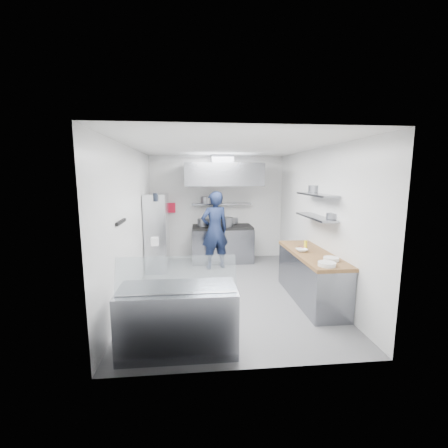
{
  "coord_description": "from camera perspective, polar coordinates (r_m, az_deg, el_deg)",
  "views": [
    {
      "loc": [
        -0.61,
        -5.68,
        2.26
      ],
      "look_at": [
        0.0,
        0.6,
        1.25
      ],
      "focal_mm": 24.0,
      "sensor_mm": 36.0,
      "label": 1
    }
  ],
  "objects": [
    {
      "name": "wall_shelf_upper",
      "position": [
        5.84,
        17.2,
        5.36
      ],
      "size": [
        0.3,
        1.3,
        0.04
      ],
      "primitive_type": "cube",
      "color": "gray",
      "rests_on": "wall_right"
    },
    {
      "name": "wall_back",
      "position": [
        8.25,
        -1.29,
        3.1
      ],
      "size": [
        3.6,
        2.8,
        0.02
      ],
      "primitive_type": "cube",
      "rotation": [
        1.57,
        0.0,
        0.0
      ],
      "color": "white",
      "rests_on": "floor"
    },
    {
      "name": "wire_rack",
      "position": [
        7.39,
        -12.61,
        -1.53
      ],
      "size": [
        0.5,
        0.9,
        1.85
      ],
      "primitive_type": "cube",
      "color": "silver",
      "rests_on": "floor"
    },
    {
      "name": "red_firebox",
      "position": [
        8.19,
        -10.03,
        3.06
      ],
      "size": [
        0.22,
        0.1,
        0.26
      ],
      "primitive_type": "cube",
      "color": "red",
      "rests_on": "wall_back"
    },
    {
      "name": "hood_duct",
      "position": [
        7.87,
        -0.38,
        12.15
      ],
      "size": [
        0.55,
        0.55,
        0.24
      ],
      "primitive_type": "cube",
      "color": "slate",
      "rests_on": "extractor_hood"
    },
    {
      "name": "shelf_pot_d",
      "position": [
        6.32,
        17.01,
        6.43
      ],
      "size": [
        0.28,
        0.28,
        0.14
      ],
      "primitive_type": "cylinder",
      "color": "slate",
      "rests_on": "wall_shelf_upper"
    },
    {
      "name": "knife_strip",
      "position": [
        4.97,
        -19.04,
        0.38
      ],
      "size": [
        0.04,
        0.55,
        0.05
      ],
      "primitive_type": "cube",
      "color": "black",
      "rests_on": "wall_left"
    },
    {
      "name": "ceiling",
      "position": [
        5.74,
        0.6,
        14.5
      ],
      "size": [
        5.0,
        5.0,
        0.0
      ],
      "primitive_type": "plane",
      "rotation": [
        3.14,
        0.0,
        0.0
      ],
      "color": "silver",
      "rests_on": "wall_back"
    },
    {
      "name": "cooktop",
      "position": [
        7.92,
        -0.34,
        -0.57
      ],
      "size": [
        1.57,
        0.78,
        0.06
      ],
      "primitive_type": "cube",
      "color": "black",
      "rests_on": "gas_range"
    },
    {
      "name": "squeeze_bottle",
      "position": [
        5.77,
        15.27,
        -3.95
      ],
      "size": [
        0.06,
        0.06,
        0.18
      ],
      "primitive_type": "cylinder",
      "color": "yellow",
      "rests_on": "prep_counter_top"
    },
    {
      "name": "mixing_bowl",
      "position": [
        5.65,
        14.57,
        -4.85
      ],
      "size": [
        0.22,
        0.22,
        0.05
      ],
      "primitive_type": "imported",
      "rotation": [
        0.0,
        0.0,
        -0.03
      ],
      "color": "white",
      "rests_on": "prep_counter_top"
    },
    {
      "name": "shelf_pot_a",
      "position": [
        8.02,
        -3.45,
        4.57
      ],
      "size": [
        0.28,
        0.28,
        0.18
      ],
      "primitive_type": "cylinder",
      "color": "slate",
      "rests_on": "over_range_shelf"
    },
    {
      "name": "stock_pot_left",
      "position": [
        7.85,
        -3.95,
        0.28
      ],
      "size": [
        0.31,
        0.31,
        0.2
      ],
      "primitive_type": "cylinder",
      "color": "slate",
      "rests_on": "cooktop"
    },
    {
      "name": "gas_range",
      "position": [
        8.02,
        -0.33,
        -3.95
      ],
      "size": [
        1.6,
        0.8,
        0.9
      ],
      "primitive_type": "cube",
      "color": "gray",
      "rests_on": "floor"
    },
    {
      "name": "stock_pot_right",
      "position": [
        8.3,
        1.8,
        0.63
      ],
      "size": [
        0.26,
        0.26,
        0.16
      ],
      "primitive_type": "cylinder",
      "color": "slate",
      "rests_on": "cooktop"
    },
    {
      "name": "display_case",
      "position": [
        4.12,
        -8.7,
        -17.47
      ],
      "size": [
        1.5,
        0.7,
        0.85
      ],
      "primitive_type": "cube",
      "color": "gray",
      "rests_on": "floor"
    },
    {
      "name": "extractor_hood",
      "position": [
        7.64,
        -0.22,
        9.39
      ],
      "size": [
        1.9,
        1.15,
        0.55
      ],
      "primitive_type": "cube",
      "color": "gray",
      "rests_on": "wall_back"
    },
    {
      "name": "stock_pot_mid",
      "position": [
        7.78,
        0.45,
        0.37
      ],
      "size": [
        0.37,
        0.37,
        0.24
      ],
      "primitive_type": "cylinder",
      "color": "slate",
      "rests_on": "cooktop"
    },
    {
      "name": "display_glass",
      "position": [
        3.76,
        -9.03,
        -9.46
      ],
      "size": [
        1.47,
        0.19,
        0.42
      ],
      "primitive_type": "cube",
      "rotation": [
        -0.38,
        0.0,
        0.0
      ],
      "color": "silver",
      "rests_on": "display_case"
    },
    {
      "name": "rack_bin_a",
      "position": [
        6.97,
        -13.03,
        -3.23
      ],
      "size": [
        0.16,
        0.2,
        0.18
      ],
      "primitive_type": "cube",
      "color": "white",
      "rests_on": "wire_rack"
    },
    {
      "name": "shelf_pot_c",
      "position": [
        5.57,
        20.04,
        1.43
      ],
      "size": [
        0.23,
        0.23,
        0.1
      ],
      "primitive_type": "cylinder",
      "color": "slate",
      "rests_on": "wall_shelf_lower"
    },
    {
      "name": "copper_pan",
      "position": [
        5.82,
        14.7,
        -4.42
      ],
      "size": [
        0.14,
        0.14,
        0.06
      ],
      "primitive_type": "cylinder",
      "color": "#B85D33",
      "rests_on": "prep_counter_top"
    },
    {
      "name": "rack_bin_b",
      "position": [
        7.15,
        -12.9,
        1.15
      ],
      "size": [
        0.16,
        0.2,
        0.18
      ],
      "primitive_type": "cube",
      "color": "yellow",
      "rests_on": "wire_rack"
    },
    {
      "name": "plate_stack_b",
      "position": [
        5.18,
        19.72,
        -6.32
      ],
      "size": [
        0.24,
        0.24,
        0.06
      ],
      "primitive_type": "cylinder",
      "color": "white",
      "rests_on": "prep_counter_top"
    },
    {
      "name": "wall_left",
      "position": [
        5.86,
        -17.19,
        0.26
      ],
      "size": [
        2.8,
        5.0,
        0.02
      ],
      "primitive_type": "cube",
      "rotation": [
        1.57,
        0.0,
        1.57
      ],
      "color": "white",
      "rests_on": "floor"
    },
    {
      "name": "over_range_shelf",
      "position": [
        8.08,
        -0.5,
        3.84
      ],
      "size": [
        1.6,
        0.3,
        0.04
      ],
      "primitive_type": "cube",
      "color": "gray",
      "rests_on": "wall_back"
    },
    {
      "name": "wall_front",
      "position": [
        3.35,
        5.2,
        -5.81
      ],
      "size": [
        3.6,
        2.8,
        0.02
      ],
      "primitive_type": "cube",
      "rotation": [
        -1.57,
        0.0,
        0.0
      ],
      "color": "white",
      "rests_on": "floor"
    },
    {
      "name": "prep_counter_base",
      "position": [
        5.79,
        16.17,
        -9.79
      ],
      "size": [
        0.62,
        2.0,
        0.84
      ],
      "primitive_type": "cube",
      "color": "gray",
      "rests_on": "floor"
    },
    {
      "name": "rack_jar",
      "position": [
        6.79,
        -12.95,
        4.98
      ],
      "size": [
        0.1,
        0.1,
        0.18
      ],
      "primitive_type": "cylinder",
      "color": "black",
      "rests_on": "wire_rack"
    },
    {
      "name": "plate_stack_a",
      "position": [
        4.88,
        19.01,
        -7.23
      ],
      "size": [
        0.27,
        0.27,
        0.06
      ],
      "primitive_type": "cylinder",
      "color": "white",
      "rests_on": "prep_counter_top"
    },
    {
      "name": "wall_shelf_lower",
      "position": [
        5.88,
        17.01,
        1.27
      ],
      "size": [
        0.3,
        1.3,
        0.04
      ],
      "primitive_type": "cube",
      "color": "gray",
      "rests_on": "wall_right"
    },
    {
      "name": "wall_right",
      "position": [
        6.23,
        17.27,
        0.75
      ],
      "size": [
        2.8,
        5.0,
        0.02
      ],
      "primitive_type": "cube",
      "rotation": [
        1.57,
        0.0,
        -1.57
      ],
      "color": "white",
      "rests_on": "floor"
    },
    {
      "name": "prep_counter_top",
      "position": [
        5.67,
        16.37,
        -5.48
      ],
      "size": [
        0.65,
        2.04,
        0.06
      ],
      "primitive_type": "cube",
      "color": "brown",
      "rests_on": "prep_counter_base"
    },
    {
      "name": "chef",
      "position": [
        7.32,
        -1.78,
        -1.19
      ],
      "size": [
        0.8,
        0.65,
        1.91
      ],
      "primitive_type": "imported",
      "rotation": [
        0.0,
        0.0,
        3.45
      ],
      "color": "#121C38",
      "rests_on": "floor"
    },
    {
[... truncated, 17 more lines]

